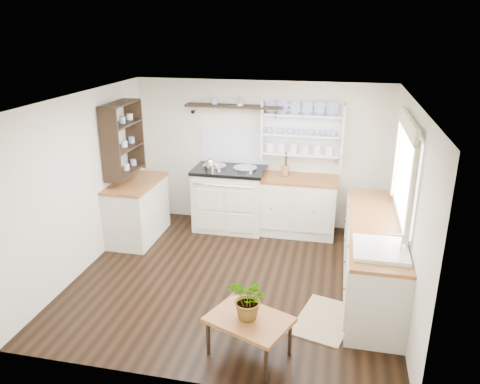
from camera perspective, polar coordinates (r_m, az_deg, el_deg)
name	(u,v)px	position (r m, az deg, el deg)	size (l,w,h in m)	color
floor	(234,278)	(6.15, -0.76, -10.45)	(4.00, 3.80, 0.01)	black
wall_back	(260,154)	(7.43, 2.50, 4.61)	(4.00, 0.02, 2.30)	beige
wall_right	(406,208)	(5.58, 19.63, -1.83)	(0.02, 3.80, 2.30)	beige
wall_left	(83,183)	(6.39, -18.57, 0.99)	(0.02, 3.80, 2.30)	beige
ceiling	(233,99)	(5.37, -0.87, 11.25)	(4.00, 3.80, 0.01)	white
window	(405,169)	(5.59, 19.43, 2.72)	(0.08, 1.55, 1.22)	white
aga_cooker	(230,198)	(7.40, -1.24, -0.69)	(1.11, 0.77, 1.02)	beige
back_cabinets	(295,205)	(7.29, 6.67, -1.53)	(1.27, 0.63, 0.90)	beige
right_cabinets	(373,256)	(5.92, 15.86, -7.50)	(0.62, 2.43, 0.90)	beige
belfast_sink	(379,260)	(5.10, 16.61, -7.91)	(0.55, 0.60, 0.45)	white
left_cabinets	(138,209)	(7.23, -12.39, -2.07)	(0.62, 1.13, 0.90)	beige
plate_rack	(303,132)	(7.22, 7.63, 7.31)	(1.20, 0.22, 0.90)	white
high_shelf	(234,107)	(7.23, -0.75, 10.35)	(1.50, 0.29, 0.16)	black
left_shelving	(123,138)	(6.97, -14.10, 6.38)	(0.28, 0.80, 1.05)	black
kettle	(210,166)	(7.19, -3.66, 3.19)	(0.19, 0.19, 0.23)	silver
utensil_crock	(285,170)	(7.21, 5.51, 2.67)	(0.12, 0.12, 0.14)	#9D6239
center_table	(249,322)	(4.71, 1.12, -15.58)	(0.92, 0.80, 0.42)	brown
potted_plant	(249,299)	(4.57, 1.14, -12.94)	(0.38, 0.33, 0.43)	#3F7233
floor_rug	(324,319)	(5.46, 10.24, -15.03)	(0.55, 0.85, 0.02)	#81694B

